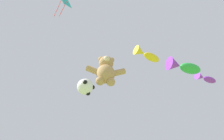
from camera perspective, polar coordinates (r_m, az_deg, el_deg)
name	(u,v)px	position (r m, az deg, el deg)	size (l,w,h in m)	color
teddy_bear_kite	(106,70)	(8.85, -2.02, -0.07)	(2.03, 0.89, 2.06)	tan
soccer_ball_kite	(85,87)	(7.84, -8.70, -5.42)	(0.79, 0.79, 0.73)	white
fish_kite_goldfin	(146,55)	(11.02, 11.01, 4.94)	(1.84, 1.19, 0.62)	yellow
fish_kite_emerald	(182,67)	(12.69, 22.00, 1.04)	(2.51, 1.28, 0.96)	green
fish_kite_violet	(205,78)	(14.42, 28.10, -2.40)	(1.76, 0.96, 0.59)	purple
diamond_kite	(64,2)	(12.03, -15.27, 20.71)	(0.80, 0.93, 2.94)	#19ADB2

